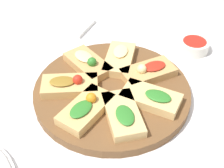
% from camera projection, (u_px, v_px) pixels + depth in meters
% --- Properties ---
extents(ground_plane, '(3.00, 3.00, 0.00)m').
position_uv_depth(ground_plane, '(112.00, 94.00, 0.67)').
color(ground_plane, white).
extents(serving_board, '(0.33, 0.33, 0.02)m').
position_uv_depth(serving_board, '(112.00, 91.00, 0.66)').
color(serving_board, brown).
rests_on(serving_board, ground_plane).
extents(focaccia_slice_0, '(0.12, 0.13, 0.04)m').
position_uv_depth(focaccia_slice_0, '(148.00, 72.00, 0.68)').
color(focaccia_slice_0, tan).
rests_on(focaccia_slice_0, serving_board).
extents(focaccia_slice_1, '(0.09, 0.13, 0.03)m').
position_uv_depth(focaccia_slice_1, '(120.00, 58.00, 0.72)').
color(focaccia_slice_1, '#DBB775').
rests_on(focaccia_slice_1, serving_board).
extents(focaccia_slice_2, '(0.13, 0.10, 0.04)m').
position_uv_depth(focaccia_slice_2, '(88.00, 63.00, 0.70)').
color(focaccia_slice_2, tan).
rests_on(focaccia_slice_2, serving_board).
extents(focaccia_slice_3, '(0.13, 0.11, 0.04)m').
position_uv_depth(focaccia_slice_3, '(70.00, 85.00, 0.65)').
color(focaccia_slice_3, tan).
rests_on(focaccia_slice_3, serving_board).
extents(focaccia_slice_4, '(0.07, 0.12, 0.04)m').
position_uv_depth(focaccia_slice_4, '(86.00, 108.00, 0.60)').
color(focaccia_slice_4, tan).
rests_on(focaccia_slice_4, serving_board).
extents(focaccia_slice_5, '(0.12, 0.13, 0.03)m').
position_uv_depth(focaccia_slice_5, '(123.00, 114.00, 0.59)').
color(focaccia_slice_5, '#DBB775').
rests_on(focaccia_slice_5, serving_board).
extents(focaccia_slice_6, '(0.12, 0.06, 0.03)m').
position_uv_depth(focaccia_slice_6, '(152.00, 97.00, 0.62)').
color(focaccia_slice_6, '#DBB775').
rests_on(focaccia_slice_6, serving_board).
extents(napkin_stack, '(0.12, 0.10, 0.01)m').
position_uv_depth(napkin_stack, '(70.00, 25.00, 0.88)').
color(napkin_stack, white).
rests_on(napkin_stack, ground_plane).
extents(dipping_bowl, '(0.07, 0.07, 0.03)m').
position_uv_depth(dipping_bowl, '(194.00, 45.00, 0.78)').
color(dipping_bowl, silver).
rests_on(dipping_bowl, ground_plane).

